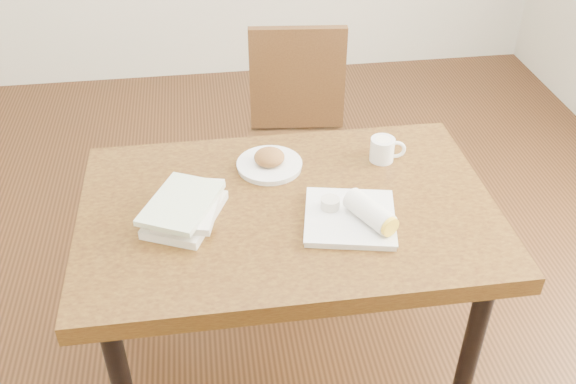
{
  "coord_description": "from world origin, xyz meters",
  "views": [
    {
      "loc": [
        -0.22,
        -1.53,
        1.94
      ],
      "look_at": [
        0.0,
        0.0,
        0.8
      ],
      "focal_mm": 40.0,
      "sensor_mm": 36.0,
      "label": 1
    }
  ],
  "objects": [
    {
      "name": "chair_far",
      "position": [
        0.15,
        0.77,
        0.55
      ],
      "size": [
        0.46,
        0.46,
        0.95
      ],
      "color": "#462C14",
      "rests_on": "ground"
    },
    {
      "name": "coffee_mug",
      "position": [
        0.35,
        0.2,
        0.79
      ],
      "size": [
        0.12,
        0.08,
        0.08
      ],
      "color": "white",
      "rests_on": "table"
    },
    {
      "name": "table",
      "position": [
        0.0,
        0.0,
        0.67
      ],
      "size": [
        1.26,
        0.82,
        0.75
      ],
      "color": "brown",
      "rests_on": "ground"
    },
    {
      "name": "plate_burrito",
      "position": [
        0.18,
        -0.11,
        0.78
      ],
      "size": [
        0.31,
        0.31,
        0.09
      ],
      "color": "white",
      "rests_on": "table"
    },
    {
      "name": "ground",
      "position": [
        0.0,
        0.0,
        -0.01
      ],
      "size": [
        4.0,
        5.0,
        0.01
      ],
      "primitive_type": "cube",
      "color": "#472814",
      "rests_on": "ground"
    },
    {
      "name": "book_stack",
      "position": [
        -0.31,
        -0.02,
        0.78
      ],
      "size": [
        0.27,
        0.31,
        0.07
      ],
      "color": "white",
      "rests_on": "table"
    },
    {
      "name": "plate_scone",
      "position": [
        -0.03,
        0.21,
        0.77
      ],
      "size": [
        0.22,
        0.22,
        0.07
      ],
      "color": "white",
      "rests_on": "table"
    }
  ]
}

